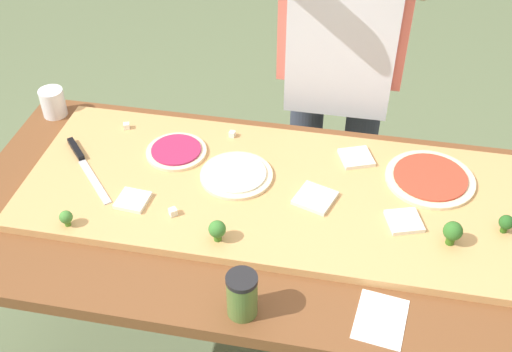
# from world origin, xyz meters

# --- Properties ---
(prep_table) EXTENTS (1.75, 0.84, 0.78)m
(prep_table) POSITION_xyz_m (0.00, 0.00, 0.69)
(prep_table) COLOR brown
(prep_table) RESTS_ON ground
(cutting_board) EXTENTS (1.47, 0.57, 0.03)m
(cutting_board) POSITION_xyz_m (0.01, 0.07, 0.80)
(cutting_board) COLOR tan
(cutting_board) RESTS_ON prep_table
(chefs_knife) EXTENTS (0.23, 0.26, 0.02)m
(chefs_knife) POSITION_xyz_m (-0.59, 0.08, 0.81)
(chefs_knife) COLOR #B7BABF
(chefs_knife) RESTS_ON cutting_board
(pizza_whole_tomato_red) EXTENTS (0.26, 0.26, 0.02)m
(pizza_whole_tomato_red) POSITION_xyz_m (0.43, 0.19, 0.82)
(pizza_whole_tomato_red) COLOR beige
(pizza_whole_tomato_red) RESTS_ON cutting_board
(pizza_whole_white_garlic) EXTENTS (0.21, 0.21, 0.02)m
(pizza_whole_white_garlic) POSITION_xyz_m (-0.12, 0.10, 0.82)
(pizza_whole_white_garlic) COLOR beige
(pizza_whole_white_garlic) RESTS_ON cutting_board
(pizza_whole_beet_magenta) EXTENTS (0.18, 0.18, 0.02)m
(pizza_whole_beet_magenta) POSITION_xyz_m (-0.32, 0.17, 0.82)
(pizza_whole_beet_magenta) COLOR beige
(pizza_whole_beet_magenta) RESTS_ON cutting_board
(pizza_slice_near_right) EXTENTS (0.12, 0.12, 0.01)m
(pizza_slice_near_right) POSITION_xyz_m (0.22, 0.25, 0.81)
(pizza_slice_near_right) COLOR silver
(pizza_slice_near_right) RESTS_ON cutting_board
(pizza_slice_center) EXTENTS (0.11, 0.11, 0.01)m
(pizza_slice_center) POSITION_xyz_m (0.36, 0.00, 0.81)
(pizza_slice_center) COLOR silver
(pizza_slice_center) RESTS_ON cutting_board
(pizza_slice_far_left) EXTENTS (0.09, 0.09, 0.01)m
(pizza_slice_far_left) POSITION_xyz_m (-0.38, -0.06, 0.81)
(pizza_slice_far_left) COLOR silver
(pizza_slice_far_left) RESTS_ON cutting_board
(pizza_slice_near_left) EXTENTS (0.13, 0.13, 0.01)m
(pizza_slice_near_left) POSITION_xyz_m (0.12, 0.05, 0.81)
(pizza_slice_near_left) COLOR silver
(pizza_slice_near_left) RESTS_ON cutting_board
(broccoli_floret_back_left) EXTENTS (0.04, 0.04, 0.05)m
(broccoli_floret_back_left) POSITION_xyz_m (-0.52, -0.18, 0.84)
(broccoli_floret_back_left) COLOR #487A23
(broccoli_floret_back_left) RESTS_ON cutting_board
(broccoli_floret_front_left) EXTENTS (0.05, 0.05, 0.07)m
(broccoli_floret_front_left) POSITION_xyz_m (0.48, -0.05, 0.85)
(broccoli_floret_front_left) COLOR #366618
(broccoli_floret_front_left) RESTS_ON cutting_board
(broccoli_floret_center_right) EXTENTS (0.05, 0.05, 0.06)m
(broccoli_floret_center_right) POSITION_xyz_m (-0.11, -0.15, 0.84)
(broccoli_floret_center_right) COLOR #3F7220
(broccoli_floret_center_right) RESTS_ON cutting_board
(broccoli_floret_back_right) EXTENTS (0.04, 0.04, 0.05)m
(broccoli_floret_back_right) POSITION_xyz_m (0.62, 0.02, 0.84)
(broccoli_floret_back_right) COLOR #2C5915
(broccoli_floret_back_right) RESTS_ON cutting_board
(cheese_crumble_b) EXTENTS (0.02, 0.02, 0.02)m
(cheese_crumble_b) POSITION_xyz_m (-0.17, 0.29, 0.82)
(cheese_crumble_b) COLOR white
(cheese_crumble_b) RESTS_ON cutting_board
(cheese_crumble_c) EXTENTS (0.02, 0.02, 0.02)m
(cheese_crumble_c) POSITION_xyz_m (-0.51, 0.27, 0.82)
(cheese_crumble_c) COLOR white
(cheese_crumble_c) RESTS_ON cutting_board
(cheese_crumble_d) EXTENTS (0.03, 0.03, 0.02)m
(cheese_crumble_d) POSITION_xyz_m (-0.25, -0.09, 0.82)
(cheese_crumble_d) COLOR white
(cheese_crumble_d) RESTS_ON cutting_board
(flour_cup) EXTENTS (0.08, 0.08, 0.09)m
(flour_cup) POSITION_xyz_m (-0.79, 0.33, 0.82)
(flour_cup) COLOR white
(flour_cup) RESTS_ON prep_table
(sauce_jar) EXTENTS (0.07, 0.07, 0.12)m
(sauce_jar) POSITION_xyz_m (-0.01, -0.35, 0.84)
(sauce_jar) COLOR #517033
(sauce_jar) RESTS_ON prep_table
(recipe_note) EXTENTS (0.13, 0.16, 0.00)m
(recipe_note) POSITION_xyz_m (0.31, -0.31, 0.78)
(recipe_note) COLOR white
(recipe_note) RESTS_ON prep_table
(cook_center) EXTENTS (0.54, 0.39, 1.67)m
(cook_center) POSITION_xyz_m (0.13, 0.59, 1.00)
(cook_center) COLOR #333847
(cook_center) RESTS_ON ground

